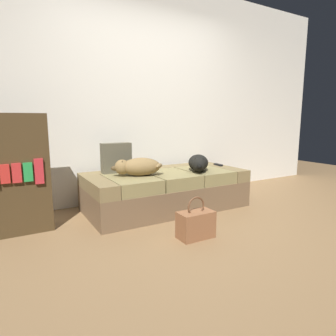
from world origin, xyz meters
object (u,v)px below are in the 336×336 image
dog_tan (138,167)px  handbag (196,224)px  couch (166,190)px  throw_pillow (116,158)px  dog_dark (198,163)px  tv_remote (218,165)px  bookshelf (16,174)px

dog_tan → handbag: (0.18, -0.84, -0.41)m
handbag → couch: bearing=77.1°
dog_tan → throw_pillow: size_ratio=1.67×
dog_dark → handbag: (-0.57, -0.76, -0.41)m
tv_remote → handbag: bearing=-133.2°
throw_pillow → handbag: bearing=-74.8°
dog_dark → bookshelf: 1.92m
throw_pillow → dog_dark: bearing=-23.8°
couch → bookshelf: (-1.55, 0.04, 0.33)m
couch → handbag: bearing=-102.9°
dog_dark → handbag: bearing=-126.9°
dog_tan → dog_dark: dog_tan is taller
dog_tan → dog_dark: 0.75m
dog_tan → throw_pillow: 0.34m
couch → dog_tan: (-0.39, -0.07, 0.32)m
tv_remote → throw_pillow: 1.37m
tv_remote → throw_pillow: bearing=176.1°
couch → throw_pillow: size_ratio=5.45×
couch → bookshelf: size_ratio=1.68×
tv_remote → bookshelf: bearing=-175.7°
throw_pillow → dog_tan: bearing=-66.6°
dog_dark → throw_pillow: throw_pillow is taller
couch → dog_dark: size_ratio=3.59×
couch → tv_remote: bearing=3.3°
couch → dog_dark: dog_dark is taller
couch → handbag: size_ratio=4.90×
dog_dark → couch: bearing=157.4°
throw_pillow → handbag: size_ratio=0.90×
throw_pillow → bookshelf: 1.05m
dog_dark → bookshelf: bookshelf is taller
couch → handbag: (-0.21, -0.91, -0.09)m
dog_tan → bookshelf: bookshelf is taller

